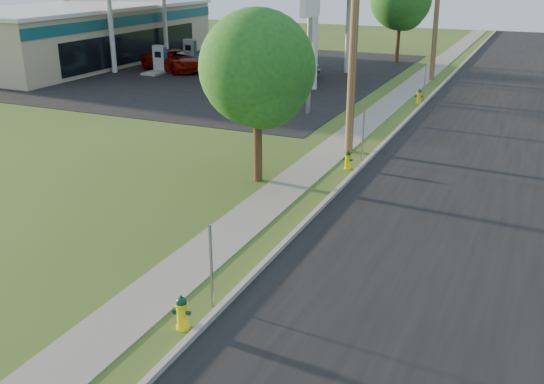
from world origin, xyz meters
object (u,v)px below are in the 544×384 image
object	(u,v)px
fuel_pump_nw	(160,62)
price_pylon	(310,3)
car_red	(174,60)
fuel_pump_se	(300,62)
hydrant_far	(419,96)
utility_pole_mid	(354,27)
car_silver	(285,64)
fuel_pump_ne	(277,71)
tree_lot	(402,1)
utility_pole_far	(437,4)
fuel_pump_sw	(190,55)
tree_verge	(259,73)
hydrant_near	(182,313)
hydrant_mid	(348,160)

from	to	relation	value
fuel_pump_nw	price_pylon	world-z (taller)	price_pylon
price_pylon	car_red	bearing A→B (deg)	147.82
fuel_pump_se	hydrant_far	size ratio (longest dim) A/B	3.83
utility_pole_mid	car_red	xyz separation A→B (m)	(-17.39, 13.99, -4.20)
car_silver	hydrant_far	bearing A→B (deg)	-111.16
fuel_pump_ne	tree_lot	size ratio (longest dim) A/B	0.45
utility_pole_far	fuel_pump_ne	size ratio (longest dim) A/B	2.97
utility_pole_far	car_silver	distance (m)	10.51
fuel_pump_ne	car_silver	size ratio (longest dim) A/B	0.65
fuel_pump_se	price_pylon	world-z (taller)	price_pylon
fuel_pump_sw	tree_verge	distance (m)	27.32
utility_pole_far	hydrant_near	distance (m)	32.14
hydrant_mid	utility_pole_far	bearing A→B (deg)	91.84
tree_verge	car_red	xyz separation A→B (m)	(-15.64, 18.81, -3.06)
car_silver	utility_pole_far	bearing A→B (deg)	-68.79
tree_lot	utility_pole_far	bearing A→B (deg)	-60.83
fuel_pump_sw	utility_pole_far	bearing A→B (deg)	3.20
tree_lot	hydrant_mid	distance (m)	27.67
tree_verge	fuel_pump_se	bearing A→B (deg)	108.14
car_silver	car_red	bearing A→B (deg)	105.74
price_pylon	tree_verge	world-z (taller)	price_pylon
utility_pole_mid	hydrant_mid	bearing A→B (deg)	-73.56
tree_verge	hydrant_mid	size ratio (longest dim) A/B	8.32
tree_verge	hydrant_near	world-z (taller)	tree_verge
utility_pole_far	hydrant_mid	distance (m)	20.70
utility_pole_far	fuel_pump_nw	distance (m)	19.03
utility_pole_far	hydrant_mid	size ratio (longest dim) A/B	13.33
tree_verge	car_silver	world-z (taller)	tree_verge
fuel_pump_ne	tree_lot	bearing A→B (deg)	66.57
fuel_pump_sw	hydrant_far	distance (m)	19.87
utility_pole_far	tree_lot	size ratio (longest dim) A/B	1.35
fuel_pump_ne	hydrant_near	distance (m)	28.49
fuel_pump_nw	tree_verge	distance (m)	24.24
utility_pole_far	hydrant_far	size ratio (longest dim) A/B	11.38
utility_pole_far	fuel_pump_sw	distance (m)	18.39
hydrant_mid	car_red	xyz separation A→B (m)	(-18.04, 16.19, 0.41)
fuel_pump_ne	fuel_pump_se	size ratio (longest dim) A/B	1.00
utility_pole_far	hydrant_far	world-z (taller)	utility_pole_far
tree_lot	hydrant_mid	bearing A→B (deg)	-80.66
fuel_pump_nw	price_pylon	bearing A→B (deg)	-28.18
fuel_pump_sw	fuel_pump_nw	bearing A→B (deg)	-90.00
utility_pole_mid	tree_verge	bearing A→B (deg)	-110.00
tree_verge	car_silver	xyz separation A→B (m)	(-7.63, 20.22, -2.98)
fuel_pump_sw	tree_lot	world-z (taller)	tree_lot
price_pylon	hydrant_mid	world-z (taller)	price_pylon
fuel_pump_ne	hydrant_far	xyz separation A→B (m)	(9.68, -2.76, -0.31)
car_red	tree_verge	bearing A→B (deg)	-119.19
fuel_pump_ne	hydrant_far	size ratio (longest dim) A/B	3.83
price_pylon	hydrant_mid	xyz separation A→B (m)	(4.55, -7.70, -5.08)
tree_lot	price_pylon	bearing A→B (deg)	-90.32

